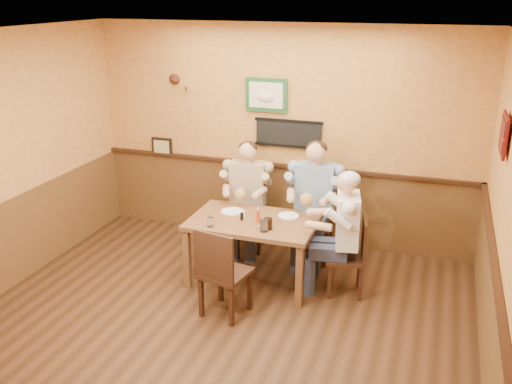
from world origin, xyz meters
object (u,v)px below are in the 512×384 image
Objects in this scene: chair_right_end at (346,256)px; cola_tumbler at (268,224)px; dining_table at (253,227)px; hot_sauce_bottle at (258,216)px; chair_back_left at (248,216)px; salt_shaker at (244,214)px; chair_back_right at (314,224)px; water_glass_left at (210,222)px; diner_tan_shirt at (248,202)px; chair_near_side at (225,271)px; diner_white_elder at (347,240)px; water_glass_mid at (264,226)px; diner_blue_polo at (315,208)px; pepper_shaker at (242,216)px.

cola_tumbler is at bearing -83.93° from chair_right_end.
dining_table is 0.20m from hot_sauce_bottle.
chair_back_left reaches higher than salt_shaker.
cola_tumbler is (-0.29, -0.95, 0.34)m from chair_back_right.
chair_back_right reaches higher than hot_sauce_bottle.
water_glass_left is (-0.90, -1.08, 0.33)m from chair_back_right.
diner_tan_shirt reaches higher than chair_back_right.
dining_table is 1.10× the size of diner_tan_shirt.
water_glass_left is at bearing -40.97° from chair_near_side.
water_glass_mid is (-0.83, -0.32, 0.19)m from diner_white_elder.
water_glass_left is (-1.42, -0.38, 0.36)m from chair_right_end.
cola_tumbler is at bearing 12.34° from water_glass_left.
hot_sauce_bottle is at bearing -119.38° from diner_blue_polo.
hot_sauce_bottle is (0.45, 0.27, 0.03)m from water_glass_left.
salt_shaker is at bearing 138.13° from water_glass_mid.
water_glass_left is at bearing -149.15° from hot_sauce_bottle.
chair_back_left is 0.93× the size of chair_near_side.
chair_back_right is at bearing -99.42° from chair_near_side.
chair_back_right is 1.61m from chair_near_side.
chair_right_end is 5.54× the size of hot_sauce_bottle.
salt_shaker is (-0.35, 0.22, -0.02)m from cola_tumbler.
water_glass_mid is at bearing -107.44° from chair_back_right.
chair_near_side is at bearing -83.69° from pepper_shaker.
water_glass_left is at bearing -174.45° from water_glass_mid.
hot_sauce_bottle is at bearing -36.07° from dining_table.
cola_tumbler is (0.61, 0.13, 0.01)m from water_glass_left.
diner_tan_shirt is at bearing -129.36° from chair_right_end.
chair_back_left is at bearing -129.36° from diner_white_elder.
diner_blue_polo is 1.08m from water_glass_mid.
water_glass_left is 0.82× the size of water_glass_mid.
diner_blue_polo is at bearing 50.06° from water_glass_left.
chair_right_end is 1.58m from diner_tan_shirt.
chair_back_left is at bearing 88.16° from water_glass_left.
water_glass_left is at bearing -130.19° from chair_back_right.
diner_white_elder is 0.86m from cola_tumbler.
chair_near_side is 0.63m from water_glass_left.
chair_back_right is (0.87, -0.05, 0.03)m from chair_back_left.
dining_table is 0.87m from diner_tan_shirt.
pepper_shaker is at bearing -129.23° from diner_blue_polo.
diner_blue_polo is 15.54× the size of pepper_shaker.
dining_table is at bearing 140.32° from cola_tumbler.
dining_table is 1.56× the size of chair_back_left.
chair_back_right is 7.37× the size of water_glass_mid.
hot_sauce_bottle is 0.20m from pepper_shaker.
chair_back_right is 0.70× the size of diner_blue_polo.
dining_table is 8.83× the size of hot_sauce_bottle.
diner_white_elder is 9.75× the size of water_glass_mid.
diner_white_elder reaches higher than chair_near_side.
water_glass_mid is at bearing -51.85° from dining_table.
diner_blue_polo is at bearing -154.78° from diner_white_elder.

